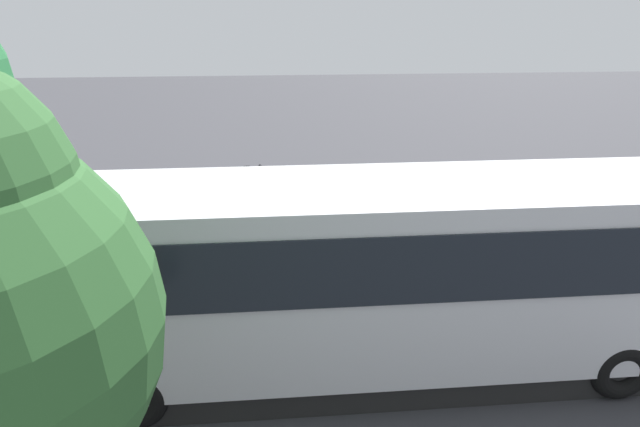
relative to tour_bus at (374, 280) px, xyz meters
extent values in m
plane|color=#38383D|center=(-0.52, -4.46, -1.65)|extent=(80.00, 80.00, 0.00)
cube|color=silver|center=(-0.01, 0.00, 0.20)|extent=(10.48, 2.51, 2.80)
cube|color=black|center=(5.18, 0.00, 0.76)|extent=(0.06, 2.10, 1.23)
cube|color=black|center=(-0.01, -1.27, 0.76)|extent=(8.80, 0.05, 1.01)
cube|color=black|center=(-0.01, 1.27, 0.76)|extent=(8.80, 0.05, 1.01)
cube|color=#1959B2|center=(-0.01, -1.26, -0.36)|extent=(9.22, 0.04, 0.28)
cube|color=black|center=(-0.01, 0.00, -1.42)|extent=(9.64, 2.31, 0.45)
torus|color=black|center=(3.66, -1.13, -1.15)|extent=(1.00, 0.32, 1.00)
torus|color=black|center=(3.66, 1.13, -1.15)|extent=(1.00, 0.32, 1.00)
torus|color=black|center=(-3.68, -1.13, -1.15)|extent=(1.00, 0.32, 1.00)
torus|color=black|center=(-3.68, 1.13, -1.15)|extent=(1.00, 0.32, 1.00)
cylinder|color=#473823|center=(-2.17, -2.62, -1.19)|extent=(0.15, 0.15, 0.75)
cube|color=black|center=(-2.18, -2.66, -1.60)|extent=(0.17, 0.28, 0.10)
cylinder|color=#473823|center=(-2.32, -2.58, -1.19)|extent=(0.15, 0.15, 0.75)
cube|color=black|center=(-2.33, -2.62, -1.60)|extent=(0.17, 0.28, 0.10)
cube|color=maroon|center=(-2.25, -2.60, -0.50)|extent=(0.44, 0.38, 0.62)
cylinder|color=maroon|center=(-2.02, -2.67, -0.49)|extent=(0.11, 0.11, 0.59)
sphere|color=tan|center=(-2.02, -2.67, -0.78)|extent=(0.11, 0.11, 0.09)
cylinder|color=maroon|center=(-2.48, -2.53, -0.49)|extent=(0.11, 0.11, 0.59)
sphere|color=tan|center=(-2.48, -2.53, -0.78)|extent=(0.11, 0.11, 0.09)
sphere|color=tan|center=(-2.25, -2.60, -0.06)|extent=(0.28, 0.28, 0.22)
cylinder|color=black|center=(-0.97, -2.69, -1.18)|extent=(0.14, 0.14, 0.77)
cube|color=black|center=(-0.96, -2.72, -1.60)|extent=(0.15, 0.27, 0.10)
cylinder|color=black|center=(-1.12, -2.72, -1.18)|extent=(0.14, 0.14, 0.77)
cube|color=black|center=(-1.12, -2.76, -1.60)|extent=(0.15, 0.27, 0.10)
cube|color=silver|center=(-1.04, -2.70, -0.47)|extent=(0.43, 0.35, 0.64)
cylinder|color=silver|center=(-0.81, -2.66, -0.45)|extent=(0.11, 0.11, 0.61)
sphere|color=tan|center=(-0.81, -2.66, -0.76)|extent=(0.11, 0.11, 0.09)
cylinder|color=silver|center=(-1.28, -2.75, -0.45)|extent=(0.11, 0.11, 0.61)
sphere|color=tan|center=(-1.28, -2.75, -0.76)|extent=(0.11, 0.11, 0.09)
sphere|color=tan|center=(-1.04, -2.70, -0.01)|extent=(0.27, 0.27, 0.23)
cylinder|color=black|center=(0.05, -2.32, -1.20)|extent=(0.14, 0.14, 0.74)
cube|color=black|center=(0.06, -2.36, -1.60)|extent=(0.15, 0.28, 0.10)
cylinder|color=black|center=(-0.10, -2.36, -1.20)|extent=(0.14, 0.14, 0.74)
cube|color=black|center=(-0.09, -2.40, -1.60)|extent=(0.15, 0.28, 0.10)
cube|color=black|center=(-0.02, -2.34, -0.52)|extent=(0.43, 0.36, 0.61)
cylinder|color=black|center=(0.21, -2.29, -0.51)|extent=(0.11, 0.11, 0.58)
sphere|color=tan|center=(0.21, -2.29, -0.80)|extent=(0.11, 0.11, 0.09)
cylinder|color=black|center=(-0.26, -2.39, -0.51)|extent=(0.11, 0.11, 0.58)
sphere|color=tan|center=(-0.26, -2.39, -0.80)|extent=(0.11, 0.11, 0.09)
sphere|color=tan|center=(-0.02, -2.34, -0.08)|extent=(0.26, 0.26, 0.22)
cylinder|color=black|center=(1.38, -2.52, -1.18)|extent=(0.14, 0.14, 0.76)
cube|color=black|center=(1.39, -2.56, -1.60)|extent=(0.14, 0.27, 0.10)
cylinder|color=black|center=(1.22, -2.54, -1.18)|extent=(0.14, 0.14, 0.76)
cube|color=black|center=(1.23, -2.58, -1.60)|extent=(0.14, 0.27, 0.10)
cube|color=black|center=(1.30, -2.53, -0.48)|extent=(0.42, 0.34, 0.64)
cylinder|color=black|center=(1.54, -2.49, -0.46)|extent=(0.10, 0.10, 0.61)
sphere|color=tan|center=(1.54, -2.49, -0.76)|extent=(0.10, 0.10, 0.09)
cylinder|color=black|center=(1.07, -2.57, -0.46)|extent=(0.10, 0.10, 0.61)
sphere|color=tan|center=(1.07, -2.57, -0.76)|extent=(0.10, 0.10, 0.09)
sphere|color=tan|center=(1.30, -2.53, -0.02)|extent=(0.27, 0.27, 0.23)
cylinder|color=#473823|center=(2.69, -2.42, -1.20)|extent=(0.14, 0.14, 0.73)
cube|color=black|center=(2.70, -2.46, -1.60)|extent=(0.15, 0.28, 0.10)
cylinder|color=#473823|center=(2.54, -2.46, -1.20)|extent=(0.14, 0.14, 0.73)
cube|color=black|center=(2.55, -2.50, -1.60)|extent=(0.15, 0.28, 0.10)
cube|color=#3F594C|center=(2.62, -2.44, -0.53)|extent=(0.43, 0.35, 0.61)
cylinder|color=#3F594C|center=(2.85, -2.39, -0.52)|extent=(0.11, 0.11, 0.58)
sphere|color=tan|center=(2.85, -2.39, -0.81)|extent=(0.11, 0.11, 0.09)
cylinder|color=#3F594C|center=(2.38, -2.49, -0.52)|extent=(0.11, 0.11, 0.58)
sphere|color=tan|center=(2.38, -2.49, -0.81)|extent=(0.11, 0.11, 0.09)
sphere|color=tan|center=(2.62, -2.44, -0.10)|extent=(0.26, 0.26, 0.22)
torus|color=black|center=(-2.13, -1.85, -1.35)|extent=(0.61, 0.18, 0.60)
cylinder|color=silver|center=(-2.13, -1.85, -1.35)|extent=(0.13, 0.11, 0.12)
torus|color=black|center=(-3.57, -1.72, -1.35)|extent=(0.61, 0.18, 0.60)
cylinder|color=silver|center=(-3.57, -1.72, -1.35)|extent=(0.13, 0.13, 0.12)
cylinder|color=silver|center=(-2.18, -1.85, -1.00)|extent=(0.32, 0.08, 0.67)
cube|color=orange|center=(-2.78, -1.79, -1.02)|extent=(0.86, 0.35, 0.36)
cube|color=black|center=(-3.25, -1.75, -0.97)|extent=(0.54, 0.27, 0.20)
cylinder|color=silver|center=(-3.13, -1.62, -1.23)|extent=(0.46, 0.12, 0.08)
cylinder|color=black|center=(-2.23, -1.84, -0.70)|extent=(0.09, 0.58, 0.04)
torus|color=black|center=(1.15, -7.57, -1.35)|extent=(0.60, 0.15, 0.60)
cylinder|color=silver|center=(1.15, -7.57, -1.35)|extent=(0.12, 0.10, 0.12)
torus|color=black|center=(2.21, -7.53, -0.36)|extent=(0.85, 0.16, 0.85)
cylinder|color=silver|center=(2.21, -7.53, -0.36)|extent=(0.12, 0.12, 0.12)
cylinder|color=silver|center=(0.95, -7.58, -1.06)|extent=(0.66, 0.08, 0.35)
cube|color=#198C33|center=(1.41, -7.56, -0.66)|extent=(0.87, 0.31, 0.84)
cube|color=black|center=(1.72, -7.55, -0.30)|extent=(0.52, 0.24, 0.50)
cylinder|color=silver|center=(1.82, -7.69, -0.57)|extent=(0.39, 0.09, 0.37)
cylinder|color=black|center=(0.78, -7.59, -0.80)|extent=(0.06, 0.58, 0.04)
cube|color=black|center=(1.26, -7.57, -0.40)|extent=(0.51, 0.36, 0.54)
sphere|color=#0C59B2|center=(0.84, -7.59, -0.54)|extent=(0.27, 0.27, 0.26)
cylinder|color=black|center=(1.04, -7.40, -0.60)|extent=(0.46, 0.11, 0.15)
cylinder|color=black|center=(1.60, -7.38, -0.51)|extent=(0.35, 0.11, 0.36)
cylinder|color=black|center=(1.06, -7.76, -0.60)|extent=(0.46, 0.11, 0.15)
cylinder|color=black|center=(1.61, -7.74, -0.51)|extent=(0.35, 0.11, 0.36)
cube|color=orange|center=(-1.08, -6.36, -1.63)|extent=(0.34, 0.34, 0.03)
cone|color=orange|center=(-1.08, -6.36, -1.32)|extent=(0.26, 0.26, 0.60)
cylinder|color=white|center=(-1.08, -6.36, -1.35)|extent=(0.19, 0.19, 0.07)
cube|color=white|center=(-3.29, -5.32, -1.64)|extent=(0.27, 4.41, 0.01)
cube|color=white|center=(-0.81, -5.32, -1.64)|extent=(0.27, 4.49, 0.01)
cube|color=white|center=(1.67, -5.32, -1.64)|extent=(0.25, 4.04, 0.01)
cube|color=white|center=(4.15, -5.32, -1.64)|extent=(0.23, 3.52, 0.01)
camera|label=1|loc=(1.66, 8.21, 4.14)|focal=32.37mm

